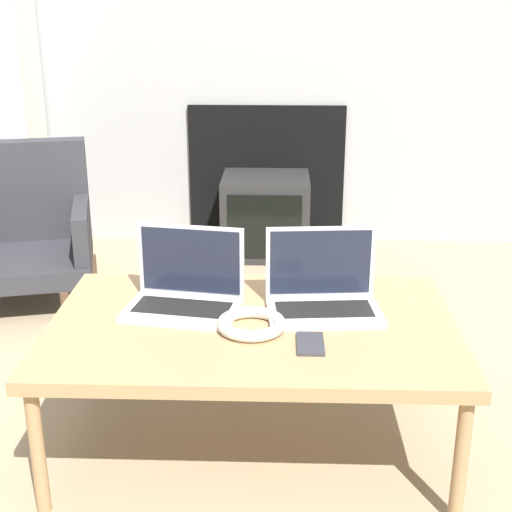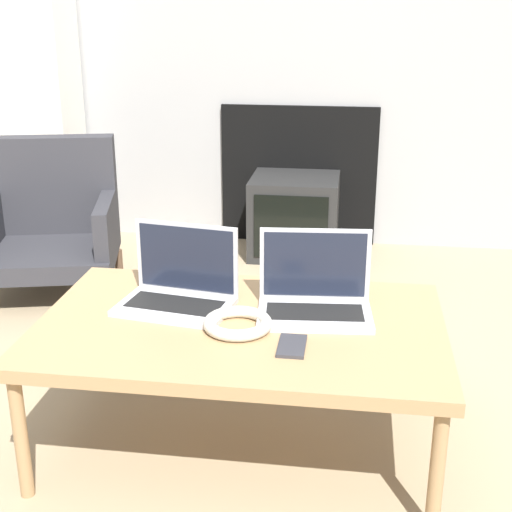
{
  "view_description": "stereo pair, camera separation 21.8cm",
  "coord_description": "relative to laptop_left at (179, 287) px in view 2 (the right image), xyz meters",
  "views": [
    {
      "loc": [
        0.07,
        -1.48,
        1.2
      ],
      "look_at": [
        0.0,
        0.58,
        0.47
      ],
      "focal_mm": 50.0,
      "sensor_mm": 36.0,
      "label": 1
    },
    {
      "loc": [
        0.29,
        -1.46,
        1.2
      ],
      "look_at": [
        0.0,
        0.58,
        0.47
      ],
      "focal_mm": 50.0,
      "sensor_mm": 36.0,
      "label": 2
    }
  ],
  "objects": [
    {
      "name": "armchair",
      "position": [
        -0.83,
        1.0,
        -0.13
      ],
      "size": [
        0.67,
        0.65,
        0.65
      ],
      "rotation": [
        0.0,
        0.0,
        0.24
      ],
      "color": "#2D2D33",
      "rests_on": "ground_plane"
    },
    {
      "name": "bookshelf",
      "position": [
        -1.26,
        1.61,
        0.33
      ],
      "size": [
        0.64,
        0.32,
        1.54
      ],
      "color": "silver",
      "rests_on": "ground_plane"
    },
    {
      "name": "tv",
      "position": [
        0.19,
        1.57,
        -0.24
      ],
      "size": [
        0.43,
        0.4,
        0.39
      ],
      "color": "black",
      "rests_on": "ground_plane"
    },
    {
      "name": "table",
      "position": [
        0.19,
        -0.09,
        -0.08
      ],
      "size": [
        1.1,
        0.7,
        0.38
      ],
      "color": "#9E7A51",
      "rests_on": "ground_plane"
    },
    {
      "name": "laptop_left",
      "position": [
        0.0,
        0.0,
        0.0
      ],
      "size": [
        0.34,
        0.25,
        0.23
      ],
      "rotation": [
        0.0,
        0.0,
        -0.16
      ],
      "color": "#B2B2B7",
      "rests_on": "table"
    },
    {
      "name": "headphones",
      "position": [
        0.19,
        -0.14,
        -0.04
      ],
      "size": [
        0.18,
        0.18,
        0.03
      ],
      "color": "beige",
      "rests_on": "table"
    },
    {
      "name": "ground_plane",
      "position": [
        0.19,
        -0.37,
        -0.44
      ],
      "size": [
        14.0,
        14.0,
        0.0
      ],
      "primitive_type": "plane",
      "color": "#998466"
    },
    {
      "name": "phone",
      "position": [
        0.34,
        -0.23,
        -0.05
      ],
      "size": [
        0.07,
        0.12,
        0.01
      ],
      "color": "#333338",
      "rests_on": "table"
    },
    {
      "name": "laptop_right",
      "position": [
        0.39,
        0.0,
        0.0
      ],
      "size": [
        0.33,
        0.23,
        0.23
      ],
      "rotation": [
        0.0,
        0.0,
        0.09
      ],
      "color": "#B2B2B7",
      "rests_on": "table"
    }
  ]
}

